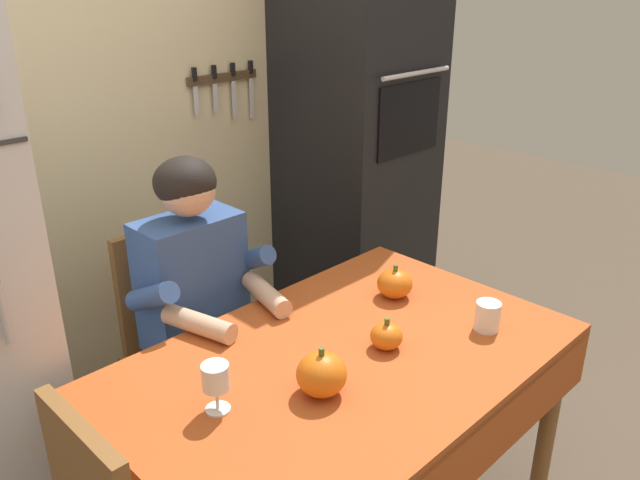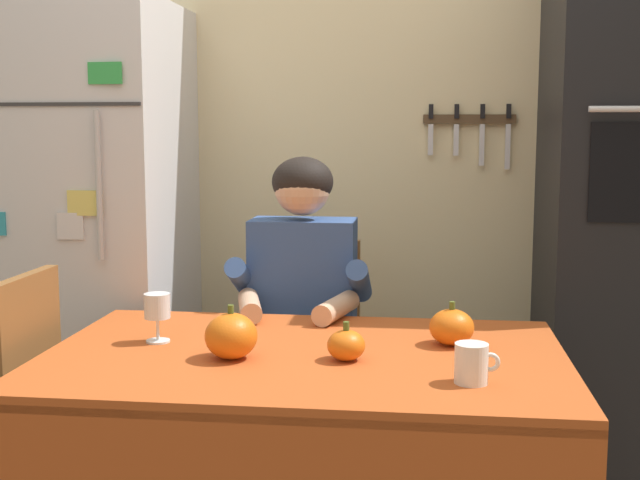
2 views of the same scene
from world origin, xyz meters
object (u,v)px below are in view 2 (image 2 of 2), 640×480
Objects in this scene: dining_table at (303,385)px; wine_glass at (157,308)px; pumpkin_small at (452,327)px; wall_oven at (632,210)px; chair_behind_person at (308,357)px; refrigerator at (90,244)px; pumpkin_medium at (231,336)px; seated_person at (300,307)px; coffee_mug at (472,363)px; pumpkin_large at (346,345)px.

dining_table is 10.02× the size of wine_glass.
pumpkin_small is at bearing 4.94° from wine_glass.
wall_oven is 1.27m from chair_behind_person.
dining_table is at bearing -42.91° from refrigerator.
refrigerator is at bearing 129.17° from pumpkin_medium.
wall_oven is at bearing 29.71° from wine_glass.
wine_glass is 0.83m from pumpkin_small.
chair_behind_person is 0.29m from seated_person.
seated_person reaches higher than pumpkin_small.
refrigerator is at bearing 173.95° from chair_behind_person.
pumpkin_small reaches higher than coffee_mug.
refrigerator is at bearing 137.09° from dining_table.
pumpkin_medium is 0.62m from pumpkin_small.
pumpkin_medium is at bearing -29.91° from wine_glass.
refrigerator is 12.54× the size of pumpkin_medium.
seated_person is 12.12× the size of pumpkin_large.
dining_table is (-1.05, -0.92, -0.39)m from wall_oven.
wine_glass is at bearing 167.56° from pumpkin_large.
chair_behind_person reaches higher than pumpkin_large.
chair_behind_person is at bearing 127.55° from pumpkin_small.
pumpkin_large is (0.22, -0.64, 0.04)m from seated_person.
pumpkin_medium is 1.15× the size of pumpkin_small.
dining_table is 0.24m from pumpkin_medium.
refrigerator reaches higher than wine_glass.
chair_behind_person reaches higher than coffee_mug.
pumpkin_medium is (-0.09, -0.85, 0.29)m from chair_behind_person.
pumpkin_large is at bearing -134.04° from wall_oven.
refrigerator is 1.42m from pumpkin_large.
pumpkin_large is at bearing 3.88° from pumpkin_medium.
chair_behind_person reaches higher than wine_glass.
wine_glass is (-0.33, -0.52, 0.10)m from seated_person.
wine_glass is 0.28m from pumpkin_medium.
coffee_mug is at bearing -61.92° from chair_behind_person.
wall_oven is 1.37m from pumpkin_large.
seated_person is at bearing 137.46° from pumpkin_small.
dining_table is 0.62m from seated_person.
wine_glass is 0.56m from pumpkin_large.
pumpkin_medium is at bearing -95.73° from chair_behind_person.
refrigerator is 0.91m from seated_person.
dining_table is 0.18m from pumpkin_large.
wine_glass is at bearing -122.26° from seated_person.
chair_behind_person is at bearing 90.00° from seated_person.
seated_person is at bearing 123.39° from coffee_mug.
seated_person reaches higher than pumpkin_medium.
dining_table is at bearing -83.11° from chair_behind_person.
chair_behind_person is 7.46× the size of pumpkin_small.
dining_table is at bearing -10.72° from wine_glass.
pumpkin_small is (-0.04, 0.35, 0.00)m from coffee_mug.
refrigerator is 0.86× the size of wall_oven.
pumpkin_small is (0.40, 0.15, 0.13)m from dining_table.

